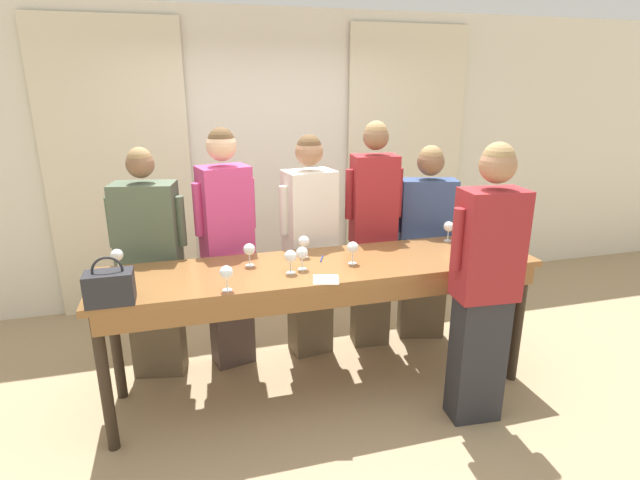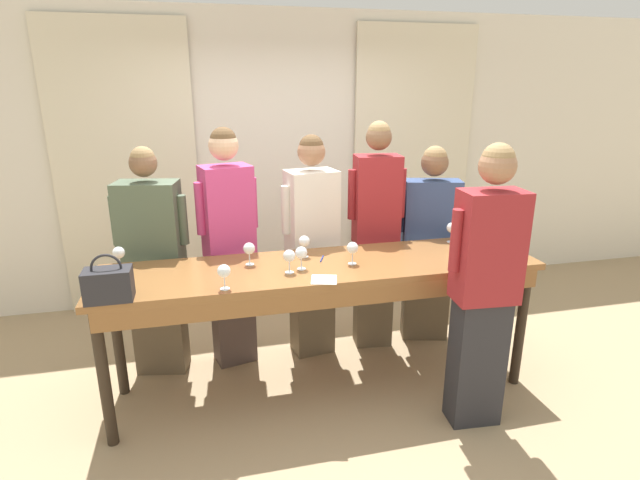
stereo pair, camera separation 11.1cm
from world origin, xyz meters
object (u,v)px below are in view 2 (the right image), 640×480
object	(u,v)px
tasting_bar	(323,280)
wine_glass_center_mid	(353,248)
wine_glass_back_left	(289,256)
wine_glass_back_mid	(304,242)
guest_olive_jacket	(154,263)
guest_striped_shirt	(375,234)
host_pouring	(485,286)
guest_pink_top	(229,246)
guest_navy_coat	(429,242)
wine_glass_back_right	(468,236)
handbag	(108,284)
guest_cream_sweater	(312,246)
wine_bottle	(510,240)
potted_plant	(478,256)
wine_glass_center_right	(249,249)
wine_glass_center_left	(224,272)
wine_glass_front_right	(452,228)
wine_glass_front_mid	(119,253)

from	to	relation	value
tasting_bar	wine_glass_center_mid	distance (m)	0.29
wine_glass_back_left	wine_glass_back_mid	bearing A→B (deg)	60.57
guest_olive_jacket	guest_striped_shirt	xyz separation A→B (m)	(1.71, -0.00, 0.10)
wine_glass_back_left	host_pouring	world-z (taller)	host_pouring
guest_pink_top	guest_navy_coat	distance (m)	1.64
tasting_bar	wine_glass_back_right	xyz separation A→B (m)	(1.10, 0.06, 0.21)
handbag	wine_glass_back_right	world-z (taller)	handbag
handbag	guest_striped_shirt	world-z (taller)	guest_striped_shirt
handbag	guest_cream_sweater	bearing A→B (deg)	31.39
wine_bottle	guest_pink_top	world-z (taller)	guest_pink_top
guest_pink_top	guest_navy_coat	size ratio (longest dim) A/B	1.11
wine_glass_back_left	potted_plant	size ratio (longest dim) A/B	0.26
wine_glass_back_left	guest_navy_coat	bearing A→B (deg)	26.62
host_pouring	potted_plant	bearing A→B (deg)	58.99
wine_glass_center_mid	host_pouring	distance (m)	0.87
wine_glass_back_mid	guest_striped_shirt	world-z (taller)	guest_striped_shirt
wine_glass_back_mid	potted_plant	bearing A→B (deg)	31.23
wine_glass_center_right	potted_plant	xyz separation A→B (m)	(2.62, 1.42, -0.75)
wine_glass_back_right	guest_navy_coat	size ratio (longest dim) A/B	0.09
wine_bottle	guest_navy_coat	distance (m)	0.78
guest_cream_sweater	guest_striped_shirt	bearing A→B (deg)	-0.00
wine_glass_back_mid	wine_glass_center_right	bearing A→B (deg)	-170.02
handbag	wine_glass_center_left	world-z (taller)	handbag
wine_glass_front_right	guest_olive_jacket	world-z (taller)	guest_olive_jacket
host_pouring	guest_cream_sweater	bearing A→B (deg)	126.28
wine_bottle	handbag	size ratio (longest dim) A/B	1.19
tasting_bar	guest_cream_sweater	size ratio (longest dim) A/B	1.67
handbag	wine_glass_center_mid	distance (m)	1.52
tasting_bar	wine_glass_center_right	xyz separation A→B (m)	(-0.48, 0.13, 0.21)
guest_cream_sweater	guest_olive_jacket	bearing A→B (deg)	180.00
guest_olive_jacket	guest_striped_shirt	bearing A→B (deg)	-0.00
wine_glass_back_right	guest_cream_sweater	bearing A→B (deg)	153.82
guest_pink_top	guest_striped_shirt	world-z (taller)	guest_striped_shirt
handbag	host_pouring	bearing A→B (deg)	-7.79
wine_glass_front_mid	guest_navy_coat	bearing A→B (deg)	7.88
wine_glass_front_right	guest_pink_top	bearing A→B (deg)	169.65
guest_cream_sweater	guest_navy_coat	size ratio (longest dim) A/B	1.07
tasting_bar	wine_bottle	bearing A→B (deg)	-5.42
wine_glass_front_mid	host_pouring	distance (m)	2.33
tasting_bar	guest_cream_sweater	xyz separation A→B (m)	(0.05, 0.57, 0.05)
host_pouring	wine_glass_back_left	bearing A→B (deg)	156.98
tasting_bar	wine_glass_back_mid	distance (m)	0.31
wine_glass_front_mid	potted_plant	distance (m)	3.77
wine_glass_center_right	guest_striped_shirt	xyz separation A→B (m)	(1.05, 0.44, -0.10)
handbag	potted_plant	bearing A→B (deg)	27.67
wine_glass_back_mid	wine_bottle	bearing A→B (deg)	-13.14
tasting_bar	guest_olive_jacket	size ratio (longest dim) A/B	1.72
tasting_bar	guest_navy_coat	bearing A→B (deg)	28.66
guest_navy_coat	potted_plant	bearing A→B (deg)	41.95
tasting_bar	wine_glass_front_mid	bearing A→B (deg)	169.37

